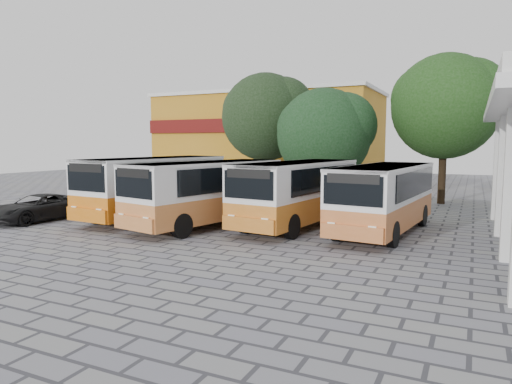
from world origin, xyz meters
The scene contains 10 objects.
ground centered at (0.00, 0.00, 0.00)m, with size 90.00×90.00×0.00m, color slate.
shophouse_block centered at (-11.00, 25.99, 4.16)m, with size 20.40×10.40×8.30m.
bus_far_left centered at (-7.17, 3.81, 1.71)m, with size 3.17×8.38×2.95m.
bus_centre_left centered at (-3.73, 3.02, 1.65)m, with size 4.00×8.27×2.84m.
bus_centre_right centered at (-0.11, 4.66, 1.64)m, with size 3.33×8.13×2.84m.
bus_far_right centered at (3.56, 4.76, 1.60)m, with size 3.07×7.85×2.76m.
tree_left centered at (-6.80, 16.14, 5.73)m, with size 6.57×6.25×8.65m.
tree_middle centered at (-1.73, 13.79, 4.34)m, with size 6.18×5.88×7.09m.
tree_right centered at (5.14, 15.64, 6.03)m, with size 6.54×6.23×8.94m.
parked_car centered at (-11.71, 0.75, 0.62)m, with size 2.06×4.47×1.24m, color black.
Camera 1 is at (6.81, -13.99, 3.63)m, focal length 32.00 mm.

